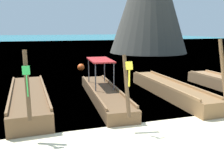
# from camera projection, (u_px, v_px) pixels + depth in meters

# --- Properties ---
(ground) EXTENTS (120.00, 120.00, 0.00)m
(ground) POSITION_uv_depth(u_px,v_px,m) (161.00, 155.00, 6.07)
(ground) COLOR beige
(sea_water) EXTENTS (120.00, 120.00, 0.00)m
(sea_water) POSITION_uv_depth(u_px,v_px,m) (47.00, 40.00, 63.90)
(sea_water) COLOR #147A89
(sea_water) RESTS_ON ground
(longtail_boat_green_ribbon) EXTENTS (1.60, 6.51, 2.52)m
(longtail_boat_green_ribbon) POSITION_uv_depth(u_px,v_px,m) (29.00, 98.00, 9.82)
(longtail_boat_green_ribbon) COLOR brown
(longtail_boat_green_ribbon) RESTS_ON ground
(longtail_boat_yellow_ribbon) EXTENTS (1.46, 6.67, 2.30)m
(longtail_boat_yellow_ribbon) POSITION_uv_depth(u_px,v_px,m) (104.00, 93.00, 10.69)
(longtail_boat_yellow_ribbon) COLOR brown
(longtail_boat_yellow_ribbon) RESTS_ON ground
(longtail_boat_orange_ribbon) EXTENTS (1.05, 6.84, 2.75)m
(longtail_boat_orange_ribbon) POSITION_uv_depth(u_px,v_px,m) (170.00, 89.00, 11.30)
(longtail_boat_orange_ribbon) COLOR brown
(longtail_boat_orange_ribbon) RESTS_ON ground
(mooring_buoy_near) EXTENTS (0.52, 0.52, 0.52)m
(mooring_buoy_near) POSITION_uv_depth(u_px,v_px,m) (81.00, 67.00, 18.03)
(mooring_buoy_near) COLOR #EA5119
(mooring_buoy_near) RESTS_ON sea_water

